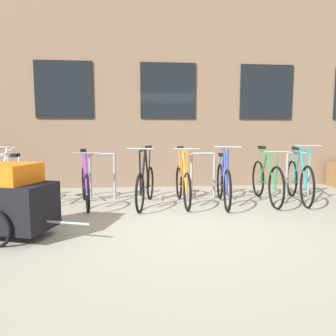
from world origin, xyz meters
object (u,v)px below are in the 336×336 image
bicycle_green (266,180)px  bicycle_black (146,184)px  bicycle_orange (183,183)px  bicycle_blue (223,183)px  bicycle_purple (85,185)px  bike_trailer (12,199)px  bicycle_white (9,187)px  bicycle_teal (299,180)px

bicycle_green → bicycle_black: size_ratio=1.09×
bicycle_orange → bicycle_blue: bicycle_blue is taller
bicycle_purple → bike_trailer: bicycle_purple is taller
bicycle_purple → bicycle_white: (-1.23, -0.21, 0.00)m
bicycle_teal → bicycle_black: (-2.92, -0.05, -0.03)m
bicycle_orange → bicycle_purple: 1.77m
bicycle_green → bicycle_black: 2.28m
bicycle_orange → bicycle_black: (-0.68, -0.03, 0.00)m
bicycle_green → bike_trailer: 4.27m
bicycle_teal → bicycle_purple: bicycle_teal is taller
bicycle_green → bike_trailer: size_ratio=1.23×
bicycle_black → bicycle_white: bearing=-177.0°
bicycle_purple → bike_trailer: size_ratio=1.08×
bicycle_teal → bicycle_purple: (-4.01, 0.03, -0.04)m
bike_trailer → bicycle_blue: bearing=26.5°
bicycle_purple → bicycle_white: bicycle_white is taller
bicycle_blue → bike_trailer: bicycle_blue is taller
bicycle_teal → bike_trailer: bearing=-160.1°
bicycle_orange → bicycle_white: (-3.00, -0.15, -0.01)m
bicycle_teal → bicycle_purple: bearing=179.5°
bicycle_purple → bicycle_black: size_ratio=0.96×
bicycle_white → bike_trailer: bicycle_white is taller
bicycle_purple → bicycle_blue: bicycle_blue is taller
bicycle_teal → bike_trailer: 4.86m
bike_trailer → bicycle_white: bearing=114.4°
bicycle_blue → bicycle_green: bicycle_blue is taller
bicycle_teal → bicycle_blue: (-1.51, -0.12, -0.02)m
bicycle_white → bicycle_black: bearing=3.0°
bicycle_green → bicycle_black: bicycle_black is taller
bicycle_purple → bicycle_white: 1.25m
bicycle_blue → bicycle_green: 0.88m
bicycle_purple → bicycle_blue: 2.51m
bicycle_purple → bicycle_orange: bearing=-1.9°
bike_trailer → bicycle_green: bearing=22.9°
bicycle_teal → bicycle_orange: bicycle_teal is taller
bicycle_purple → bicycle_black: (1.09, -0.09, 0.01)m
bicycle_teal → bicycle_blue: size_ratio=1.01×
bicycle_green → bicycle_teal: bearing=-1.0°
bicycle_black → bicycle_orange: bearing=2.3°
bicycle_green → bike_trailer: bicycle_green is taller
bicycle_purple → bicycle_green: bearing=-0.4°
bicycle_teal → bicycle_white: bearing=-178.1°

